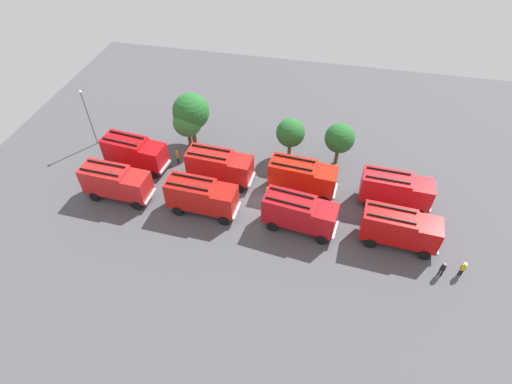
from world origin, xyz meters
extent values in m
plane|color=#4C4C51|center=(0.00, 0.00, 0.00)|extent=(65.54, 65.54, 0.00)
cube|color=red|center=(-11.86, -2.46, 2.10)|extent=(2.33, 2.61, 2.60)
cube|color=#8C9EAD|center=(-10.81, -2.52, 2.41)|extent=(0.19, 2.13, 1.46)
cube|color=red|center=(-15.36, -2.28, 2.25)|extent=(4.92, 2.75, 2.90)
cube|color=black|center=(-15.32, -1.59, 3.82)|extent=(4.32, 0.34, 0.12)
cube|color=black|center=(-15.39, -2.97, 3.82)|extent=(4.32, 0.34, 0.12)
cube|color=silver|center=(-10.66, -2.52, 0.95)|extent=(0.32, 2.38, 0.28)
cylinder|color=black|center=(-11.60, -1.27, 0.55)|extent=(1.12, 0.41, 1.10)
cylinder|color=black|center=(-11.73, -3.67, 0.55)|extent=(1.12, 0.41, 1.10)
cylinder|color=black|center=(-16.49, -1.02, 0.55)|extent=(1.12, 0.41, 1.10)
cylinder|color=black|center=(-16.62, -3.42, 0.55)|extent=(1.12, 0.41, 1.10)
cube|color=red|center=(-2.60, -2.54, 2.10)|extent=(2.32, 2.60, 2.60)
cube|color=#8C9EAD|center=(-1.55, -2.59, 2.41)|extent=(0.18, 2.13, 1.46)
cube|color=red|center=(-6.09, -2.37, 2.25)|extent=(4.92, 2.73, 2.90)
cube|color=black|center=(-6.06, -1.69, 3.82)|extent=(4.32, 0.33, 0.12)
cube|color=black|center=(-6.13, -3.06, 3.82)|extent=(4.32, 0.33, 0.12)
cube|color=silver|center=(-1.40, -2.60, 0.95)|extent=(0.31, 2.38, 0.28)
cylinder|color=black|center=(-2.34, -1.35, 0.55)|extent=(1.12, 0.40, 1.10)
cylinder|color=black|center=(-2.46, -3.75, 0.55)|extent=(1.12, 0.40, 1.10)
cylinder|color=black|center=(-7.24, -1.12, 0.55)|extent=(1.12, 0.40, 1.10)
cylinder|color=black|center=(-7.35, -3.51, 0.55)|extent=(1.12, 0.40, 1.10)
cube|color=red|center=(7.24, -2.93, 2.10)|extent=(2.51, 2.77, 2.60)
cube|color=#8C9EAD|center=(8.28, -3.07, 2.41)|extent=(0.36, 2.12, 1.46)
cube|color=red|center=(3.77, -2.47, 2.25)|extent=(5.09, 3.11, 2.90)
cube|color=black|center=(3.86, -1.79, 3.82)|extent=(4.30, 0.69, 0.12)
cube|color=black|center=(3.68, -3.15, 3.82)|extent=(4.30, 0.69, 0.12)
cube|color=silver|center=(8.43, -3.09, 0.95)|extent=(0.51, 2.38, 0.28)
cylinder|color=black|center=(7.59, -1.77, 0.55)|extent=(1.14, 0.49, 1.10)
cylinder|color=black|center=(7.28, -4.15, 0.55)|extent=(1.14, 0.49, 1.10)
cylinder|color=black|center=(2.74, -1.12, 0.55)|extent=(1.14, 0.49, 1.10)
cylinder|color=black|center=(2.42, -3.50, 0.55)|extent=(1.14, 0.49, 1.10)
cube|color=red|center=(16.57, -2.74, 2.10)|extent=(2.39, 2.66, 2.60)
cube|color=#8C9EAD|center=(17.62, -2.82, 2.41)|extent=(0.24, 2.12, 1.46)
cube|color=red|center=(13.08, -2.48, 2.25)|extent=(4.98, 2.86, 2.90)
cube|color=black|center=(13.13, -1.79, 3.82)|extent=(4.32, 0.45, 0.12)
cube|color=black|center=(13.03, -3.16, 3.82)|extent=(4.32, 0.45, 0.12)
cube|color=silver|center=(17.76, -2.84, 0.95)|extent=(0.38, 2.38, 0.28)
cylinder|color=black|center=(16.86, -1.56, 0.55)|extent=(1.12, 0.43, 1.10)
cylinder|color=black|center=(16.68, -3.96, 0.55)|extent=(1.12, 0.43, 1.10)
cylinder|color=black|center=(11.97, -1.19, 0.55)|extent=(1.12, 0.43, 1.10)
cylinder|color=black|center=(11.79, -3.58, 0.55)|extent=(1.12, 0.43, 1.10)
cube|color=red|center=(-12.07, 2.38, 2.10)|extent=(2.47, 2.73, 2.60)
cube|color=#8C9EAD|center=(-11.02, 2.26, 2.41)|extent=(0.32, 2.12, 1.46)
cube|color=red|center=(-15.54, 2.77, 2.25)|extent=(5.05, 3.03, 2.90)
cube|color=black|center=(-15.47, 3.46, 3.82)|extent=(4.31, 0.61, 0.12)
cube|color=black|center=(-15.62, 2.09, 3.82)|extent=(4.31, 0.61, 0.12)
cube|color=silver|center=(-10.87, 2.24, 0.95)|extent=(0.47, 2.38, 0.28)
cylinder|color=black|center=(-11.73, 3.55, 0.55)|extent=(1.13, 0.47, 1.10)
cylinder|color=black|center=(-12.00, 1.16, 0.55)|extent=(1.13, 0.47, 1.10)
cylinder|color=black|center=(-16.60, 4.10, 0.55)|extent=(1.13, 0.47, 1.10)
cylinder|color=black|center=(-16.87, 1.72, 0.55)|extent=(1.13, 0.47, 1.10)
cube|color=red|center=(-2.13, 2.26, 2.10)|extent=(2.33, 2.62, 2.60)
cube|color=#8C9EAD|center=(-1.08, 2.20, 2.41)|extent=(0.20, 2.13, 1.46)
cube|color=red|center=(-5.63, 2.45, 2.25)|extent=(4.93, 2.76, 2.90)
cube|color=black|center=(-5.59, 3.14, 3.82)|extent=(4.32, 0.36, 0.12)
cube|color=black|center=(-5.66, 1.77, 3.82)|extent=(4.32, 0.36, 0.12)
cube|color=silver|center=(-0.93, 2.20, 0.95)|extent=(0.33, 2.38, 0.28)
cylinder|color=black|center=(-1.87, 3.45, 0.55)|extent=(1.12, 0.41, 1.10)
cylinder|color=black|center=(-2.00, 1.05, 0.55)|extent=(1.12, 0.41, 1.10)
cylinder|color=black|center=(-6.76, 3.72, 0.55)|extent=(1.12, 0.41, 1.10)
cylinder|color=black|center=(-6.89, 1.32, 0.55)|extent=(1.12, 0.41, 1.10)
cube|color=red|center=(6.83, 2.39, 2.10)|extent=(2.40, 2.67, 2.60)
cube|color=#8C9EAD|center=(7.88, 2.31, 2.41)|extent=(0.26, 2.12, 1.46)
cube|color=red|center=(3.34, 2.68, 2.25)|extent=(4.99, 2.89, 2.90)
cube|color=black|center=(3.40, 3.37, 3.82)|extent=(4.32, 0.48, 0.12)
cube|color=black|center=(3.29, 2.00, 3.82)|extent=(4.32, 0.48, 0.12)
cube|color=silver|center=(8.03, 2.29, 0.95)|extent=(0.40, 2.38, 0.28)
cylinder|color=black|center=(7.13, 3.57, 0.55)|extent=(1.13, 0.44, 1.10)
cylinder|color=black|center=(6.93, 1.18, 0.55)|extent=(1.13, 0.44, 1.10)
cylinder|color=black|center=(2.25, 3.98, 0.55)|extent=(1.13, 0.44, 1.10)
cylinder|color=black|center=(2.05, 1.58, 0.55)|extent=(1.13, 0.44, 1.10)
cube|color=red|center=(16.35, 2.54, 2.10)|extent=(2.32, 2.61, 2.60)
cube|color=#8C9EAD|center=(17.40, 2.48, 2.41)|extent=(0.19, 2.13, 1.46)
cube|color=red|center=(12.85, 2.72, 2.25)|extent=(4.92, 2.74, 2.90)
cube|color=black|center=(12.89, 3.40, 3.82)|extent=(4.32, 0.34, 0.12)
cube|color=black|center=(12.82, 2.03, 3.82)|extent=(4.32, 0.34, 0.12)
cube|color=silver|center=(17.55, 2.48, 0.95)|extent=(0.32, 2.38, 0.28)
cylinder|color=black|center=(16.61, 3.73, 0.55)|extent=(1.12, 0.41, 1.10)
cylinder|color=black|center=(16.49, 1.33, 0.55)|extent=(1.12, 0.41, 1.10)
cylinder|color=black|center=(11.71, 3.98, 0.55)|extent=(1.12, 0.41, 1.10)
cylinder|color=black|center=(11.59, 1.58, 0.55)|extent=(1.12, 0.41, 1.10)
cylinder|color=black|center=(19.84, -5.09, 0.39)|extent=(0.16, 0.16, 0.77)
cylinder|color=black|center=(19.63, -5.12, 0.39)|extent=(0.16, 0.16, 0.77)
cube|color=gold|center=(19.73, -5.10, 1.11)|extent=(0.45, 0.29, 0.67)
sphere|color=tan|center=(19.73, -5.10, 1.55)|extent=(0.22, 0.22, 0.22)
cylinder|color=gold|center=(19.73, -5.10, 1.64)|extent=(0.27, 0.27, 0.07)
cylinder|color=black|center=(1.23, 0.65, 0.38)|extent=(0.16, 0.16, 0.76)
cylinder|color=black|center=(1.04, 0.75, 0.38)|extent=(0.16, 0.16, 0.76)
cube|color=gold|center=(1.14, 0.70, 1.09)|extent=(0.48, 0.41, 0.66)
sphere|color=tan|center=(1.14, 0.70, 1.53)|extent=(0.21, 0.21, 0.21)
cylinder|color=gold|center=(1.14, 0.70, 1.61)|extent=(0.27, 0.27, 0.06)
cylinder|color=black|center=(-10.27, 4.41, 0.39)|extent=(0.16, 0.16, 0.78)
cylinder|color=black|center=(-10.15, 4.23, 0.39)|extent=(0.16, 0.16, 0.78)
cube|color=gold|center=(-10.21, 4.32, 1.13)|extent=(0.43, 0.48, 0.68)
sphere|color=beige|center=(-10.21, 4.32, 1.58)|extent=(0.22, 0.22, 0.22)
cylinder|color=gold|center=(-10.21, 4.32, 1.67)|extent=(0.28, 0.28, 0.07)
cylinder|color=black|center=(17.89, -5.46, 0.38)|extent=(0.16, 0.16, 0.76)
cylinder|color=black|center=(18.08, -5.56, 0.38)|extent=(0.16, 0.16, 0.76)
cube|color=black|center=(17.99, -5.51, 1.09)|extent=(0.48, 0.41, 0.66)
sphere|color=#9E704C|center=(17.99, -5.51, 1.53)|extent=(0.22, 0.22, 0.22)
cylinder|color=black|center=(17.99, -5.51, 1.62)|extent=(0.27, 0.27, 0.06)
cylinder|color=black|center=(-1.90, 5.42, 0.37)|extent=(0.16, 0.16, 0.74)
cylinder|color=black|center=(-1.96, 5.22, 0.37)|extent=(0.16, 0.16, 0.74)
cube|color=black|center=(-1.93, 5.32, 1.07)|extent=(0.35, 0.47, 0.65)
sphere|color=#9E704C|center=(-1.93, 5.32, 1.50)|extent=(0.21, 0.21, 0.21)
cylinder|color=black|center=(-1.93, 5.32, 1.58)|extent=(0.26, 0.26, 0.06)
cylinder|color=brown|center=(-9.79, 7.51, 1.06)|extent=(0.42, 0.42, 2.12)
sphere|color=#337A33|center=(-9.79, 7.51, 3.56)|extent=(3.39, 3.39, 3.39)
cylinder|color=brown|center=(-9.53, 8.36, 1.34)|extent=(0.54, 0.54, 2.68)
sphere|color=#236628|center=(-9.53, 8.36, 4.51)|extent=(4.29, 4.29, 4.29)
cylinder|color=brown|center=(2.23, 8.15, 1.03)|extent=(0.41, 0.41, 2.05)
sphere|color=#236628|center=(2.23, 8.15, 3.45)|extent=(3.28, 3.28, 3.28)
cylinder|color=brown|center=(7.73, 8.20, 1.05)|extent=(0.42, 0.42, 2.10)
sphere|color=#236628|center=(7.73, 8.20, 3.53)|extent=(3.36, 3.36, 3.36)
cone|color=#F2600C|center=(11.26, 0.21, 0.31)|extent=(0.44, 0.44, 0.63)
cone|color=#F2600C|center=(-13.71, -0.09, 0.29)|extent=(0.40, 0.40, 0.58)
cylinder|color=slate|center=(-21.25, 5.70, 3.49)|extent=(0.16, 0.16, 6.98)
sphere|color=#F2EFCC|center=(-21.25, 5.70, 7.16)|extent=(0.36, 0.36, 0.36)
camera|label=1|loc=(6.33, -29.23, 30.65)|focal=28.44mm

